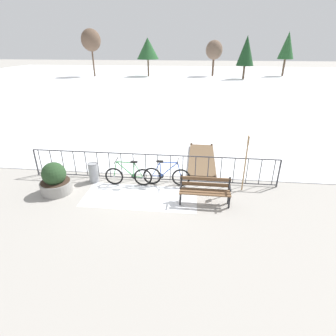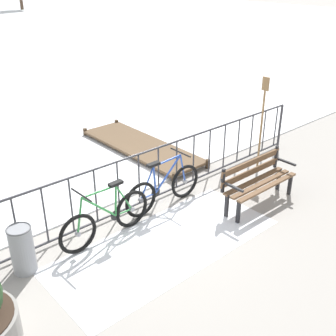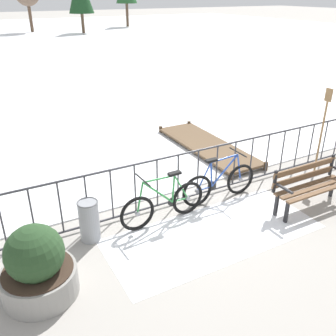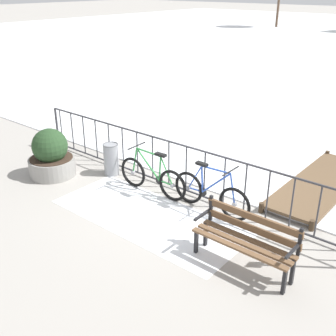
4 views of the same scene
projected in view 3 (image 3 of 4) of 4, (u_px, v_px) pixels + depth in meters
name	position (u px, v px, depth m)	size (l,w,h in m)	color
ground_plane	(187.00, 200.00, 7.49)	(160.00, 160.00, 0.00)	#9E9991
frozen_pond	(4.00, 43.00, 29.91)	(80.00, 56.00, 0.03)	white
snow_patch	(214.00, 233.00, 6.45)	(3.78, 1.59, 0.01)	white
railing_fence	(188.00, 175.00, 7.25)	(9.06, 0.06, 1.07)	#38383D
bicycle_near_railing	(164.00, 204.00, 6.66)	(1.71, 0.52, 0.97)	black
bicycle_second	(219.00, 183.00, 7.36)	(1.71, 0.52, 0.97)	black
park_bench	(309.00, 183.00, 7.07)	(1.60, 0.49, 0.89)	brown
planter_with_shrub	(37.00, 267.00, 4.98)	(1.03, 1.03, 1.10)	gray
trash_bin	(89.00, 220.00, 6.16)	(0.35, 0.35, 0.73)	gray
oar_upright	(323.00, 126.00, 8.13)	(0.04, 0.16, 1.98)	#937047
wooden_dock	(207.00, 145.00, 9.83)	(1.10, 3.53, 0.20)	brown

